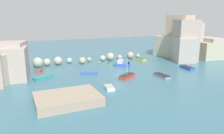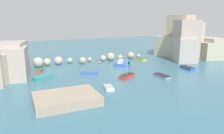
{
  "view_description": "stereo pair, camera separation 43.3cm",
  "coord_description": "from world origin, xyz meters",
  "px_view_note": "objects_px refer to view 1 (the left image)",
  "views": [
    {
      "loc": [
        -20.78,
        -40.93,
        12.65
      ],
      "look_at": [
        0.0,
        3.98,
        1.0
      ],
      "focal_mm": 34.35,
      "sensor_mm": 36.0,
      "label": 1
    },
    {
      "loc": [
        -20.39,
        -41.11,
        12.65
      ],
      "look_at": [
        0.0,
        3.98,
        1.0
      ],
      "focal_mm": 34.35,
      "sensor_mm": 36.0,
      "label": 2
    }
  ],
  "objects_px": {
    "channel_buoy": "(99,63)",
    "moored_boat_6": "(71,94)",
    "moored_boat_7": "(141,59)",
    "moored_boat_9": "(43,77)",
    "moored_boat_0": "(89,73)",
    "moored_boat_5": "(187,68)",
    "moored_boat_2": "(39,70)",
    "stone_dock": "(67,99)",
    "moored_boat_1": "(121,64)",
    "moored_boat_3": "(127,76)",
    "moored_boat_8": "(109,87)",
    "moored_boat_4": "(162,76)"
  },
  "relations": [
    {
      "from": "moored_boat_4",
      "to": "moored_boat_8",
      "type": "relative_size",
      "value": 1.29
    },
    {
      "from": "moored_boat_5",
      "to": "moored_boat_7",
      "type": "distance_m",
      "value": 14.81
    },
    {
      "from": "moored_boat_0",
      "to": "moored_boat_1",
      "type": "bearing_deg",
      "value": 52.62
    },
    {
      "from": "moored_boat_2",
      "to": "moored_boat_7",
      "type": "xyz_separation_m",
      "value": [
        29.09,
        1.28,
        0.0
      ]
    },
    {
      "from": "moored_boat_5",
      "to": "moored_boat_8",
      "type": "height_order",
      "value": "moored_boat_5"
    },
    {
      "from": "moored_boat_4",
      "to": "moored_boat_8",
      "type": "bearing_deg",
      "value": 99.75
    },
    {
      "from": "channel_buoy",
      "to": "moored_boat_9",
      "type": "xyz_separation_m",
      "value": [
        -16.15,
        -8.85,
        0.02
      ]
    },
    {
      "from": "channel_buoy",
      "to": "moored_boat_6",
      "type": "xyz_separation_m",
      "value": [
        -13.37,
        -20.89,
        -0.03
      ]
    },
    {
      "from": "moored_boat_3",
      "to": "moored_boat_9",
      "type": "bearing_deg",
      "value": 124.33
    },
    {
      "from": "moored_boat_2",
      "to": "moored_boat_8",
      "type": "distance_m",
      "value": 20.96
    },
    {
      "from": "moored_boat_0",
      "to": "moored_boat_9",
      "type": "relative_size",
      "value": 0.86
    },
    {
      "from": "moored_boat_7",
      "to": "moored_boat_3",
      "type": "bearing_deg",
      "value": -51.9
    },
    {
      "from": "moored_boat_1",
      "to": "moored_boat_8",
      "type": "relative_size",
      "value": 1.4
    },
    {
      "from": "moored_boat_3",
      "to": "moored_boat_9",
      "type": "xyz_separation_m",
      "value": [
        -16.23,
        6.86,
        -0.1
      ]
    },
    {
      "from": "moored_boat_2",
      "to": "moored_boat_8",
      "type": "bearing_deg",
      "value": -130.46
    },
    {
      "from": "moored_boat_5",
      "to": "moored_boat_6",
      "type": "height_order",
      "value": "moored_boat_5"
    },
    {
      "from": "moored_boat_9",
      "to": "channel_buoy",
      "type": "bearing_deg",
      "value": 0.3
    },
    {
      "from": "moored_boat_0",
      "to": "stone_dock",
      "type": "bearing_deg",
      "value": -89.01
    },
    {
      "from": "moored_boat_2",
      "to": "moored_boat_7",
      "type": "bearing_deg",
      "value": -66.42
    },
    {
      "from": "stone_dock",
      "to": "channel_buoy",
      "type": "bearing_deg",
      "value": 58.68
    },
    {
      "from": "moored_boat_1",
      "to": "moored_boat_3",
      "type": "height_order",
      "value": "moored_boat_3"
    },
    {
      "from": "channel_buoy",
      "to": "moored_boat_2",
      "type": "height_order",
      "value": "moored_boat_2"
    },
    {
      "from": "moored_boat_7",
      "to": "moored_boat_9",
      "type": "height_order",
      "value": "moored_boat_7"
    },
    {
      "from": "stone_dock",
      "to": "moored_boat_0",
      "type": "relative_size",
      "value": 2.45
    },
    {
      "from": "moored_boat_1",
      "to": "moored_boat_7",
      "type": "bearing_deg",
      "value": -110.09
    },
    {
      "from": "stone_dock",
      "to": "moored_boat_2",
      "type": "distance_m",
      "value": 21.77
    },
    {
      "from": "moored_boat_0",
      "to": "moored_boat_5",
      "type": "bearing_deg",
      "value": 16.9
    },
    {
      "from": "moored_boat_2",
      "to": "moored_boat_5",
      "type": "bearing_deg",
      "value": -89.75
    },
    {
      "from": "moored_boat_6",
      "to": "moored_boat_0",
      "type": "bearing_deg",
      "value": -33.84
    },
    {
      "from": "stone_dock",
      "to": "moored_boat_5",
      "type": "height_order",
      "value": "stone_dock"
    },
    {
      "from": "moored_boat_8",
      "to": "moored_boat_9",
      "type": "distance_m",
      "value": 15.42
    },
    {
      "from": "stone_dock",
      "to": "moored_boat_5",
      "type": "relative_size",
      "value": 2.3
    },
    {
      "from": "channel_buoy",
      "to": "moored_boat_9",
      "type": "relative_size",
      "value": 0.12
    },
    {
      "from": "moored_boat_1",
      "to": "moored_boat_6",
      "type": "bearing_deg",
      "value": 86.41
    },
    {
      "from": "stone_dock",
      "to": "moored_boat_7",
      "type": "height_order",
      "value": "stone_dock"
    },
    {
      "from": "moored_boat_8",
      "to": "stone_dock",
      "type": "bearing_deg",
      "value": -57.64
    },
    {
      "from": "moored_boat_2",
      "to": "moored_boat_6",
      "type": "bearing_deg",
      "value": -150.07
    },
    {
      "from": "moored_boat_8",
      "to": "moored_boat_0",
      "type": "bearing_deg",
      "value": -169.54
    },
    {
      "from": "stone_dock",
      "to": "moored_boat_1",
      "type": "relative_size",
      "value": 2.07
    },
    {
      "from": "moored_boat_3",
      "to": "moored_boat_8",
      "type": "bearing_deg",
      "value": -174.59
    },
    {
      "from": "channel_buoy",
      "to": "moored_boat_9",
      "type": "height_order",
      "value": "moored_boat_9"
    },
    {
      "from": "channel_buoy",
      "to": "moored_boat_3",
      "type": "relative_size",
      "value": 0.12
    },
    {
      "from": "moored_boat_4",
      "to": "moored_boat_5",
      "type": "relative_size",
      "value": 1.03
    },
    {
      "from": "moored_boat_2",
      "to": "moored_boat_5",
      "type": "xyz_separation_m",
      "value": [
        33.69,
        -12.8,
        0.04
      ]
    },
    {
      "from": "moored_boat_0",
      "to": "moored_boat_7",
      "type": "distance_m",
      "value": 20.74
    },
    {
      "from": "channel_buoy",
      "to": "moored_boat_3",
      "type": "xyz_separation_m",
      "value": [
        0.08,
        -15.7,
        0.12
      ]
    },
    {
      "from": "moored_boat_9",
      "to": "moored_boat_0",
      "type": "bearing_deg",
      "value": -30.91
    },
    {
      "from": "stone_dock",
      "to": "moored_boat_1",
      "type": "height_order",
      "value": "moored_boat_1"
    },
    {
      "from": "stone_dock",
      "to": "moored_boat_6",
      "type": "bearing_deg",
      "value": 68.42
    },
    {
      "from": "moored_boat_6",
      "to": "moored_boat_7",
      "type": "bearing_deg",
      "value": -54.93
    }
  ]
}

